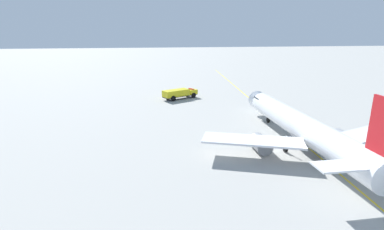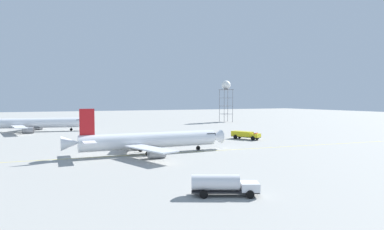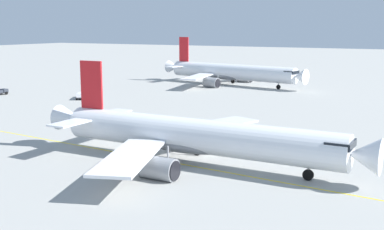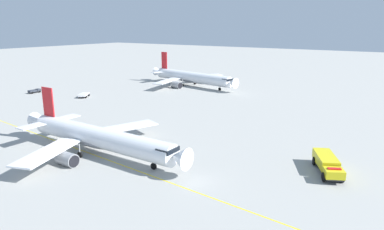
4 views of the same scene
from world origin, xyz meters
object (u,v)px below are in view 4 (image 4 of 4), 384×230
Objects in this scene: airliner_secondary at (191,78)px; fire_tender_truck at (327,163)px; baggage_truck_truck at (35,91)px; pushback_tug_truck at (84,95)px; airliner_main at (98,138)px.

fire_tender_truck is at bearing -30.55° from airliner_secondary.
baggage_truck_truck is (-36.99, -42.14, -2.48)m from airliner_secondary.
airliner_secondary reaches higher than fire_tender_truck.
airliner_secondary is at bearing -158.75° from fire_tender_truck.
fire_tender_truck is (63.75, -56.41, -1.66)m from airliner_secondary.
pushback_tug_truck is (-80.60, 18.76, -0.72)m from fire_tender_truck.
airliner_main is 9.23× the size of baggage_truck_truck.
airliner_main reaches higher than pushback_tug_truck.
fire_tender_truck reaches higher than baggage_truck_truck.
fire_tender_truck is 2.30× the size of baggage_truck_truck.
fire_tender_truck is 101.75m from baggage_truck_truck.
airliner_secondary reaches higher than baggage_truck_truck.
baggage_truck_truck is at bearing -125.31° from fire_tender_truck.
airliner_secondary reaches higher than airliner_main.
airliner_main is 6.95× the size of pushback_tug_truck.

